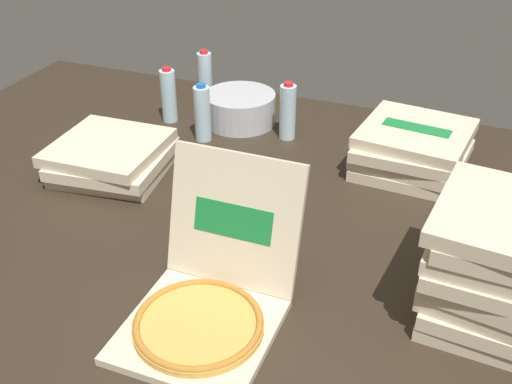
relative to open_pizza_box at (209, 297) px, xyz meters
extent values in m
cube|color=#2D2319|center=(-0.06, 0.35, -0.09)|extent=(3.20, 2.40, 0.02)
cube|color=beige|center=(0.00, -0.07, -0.06)|extent=(0.39, 0.39, 0.02)
cylinder|color=gold|center=(0.00, -0.07, -0.04)|extent=(0.35, 0.35, 0.02)
torus|color=#B1712A|center=(0.00, -0.07, -0.03)|extent=(0.34, 0.34, 0.02)
cube|color=beige|center=(0.00, 0.18, 0.13)|extent=(0.39, 0.13, 0.38)
cube|color=#197A38|center=(0.00, 0.17, 0.14)|extent=(0.23, 0.03, 0.09)
cube|color=beige|center=(0.74, 0.30, -0.05)|extent=(0.41, 0.41, 0.04)
cube|color=#197A38|center=(0.74, 0.30, -0.03)|extent=(0.26, 0.09, 0.00)
cube|color=beige|center=(0.74, 0.29, -0.01)|extent=(0.42, 0.42, 0.04)
cube|color=beige|center=(0.74, 0.30, 0.03)|extent=(0.44, 0.44, 0.04)
cube|color=beige|center=(0.74, 0.29, 0.08)|extent=(0.44, 0.44, 0.04)
cube|color=beige|center=(0.73, 0.29, 0.12)|extent=(0.41, 0.41, 0.04)
cube|color=beige|center=(0.72, 0.30, 0.16)|extent=(0.41, 0.41, 0.04)
cube|color=beige|center=(-0.69, 0.61, -0.05)|extent=(0.44, 0.44, 0.04)
cube|color=beige|center=(-0.68, 0.59, -0.01)|extent=(0.43, 0.43, 0.04)
cube|color=beige|center=(-0.69, 0.59, 0.03)|extent=(0.40, 0.40, 0.04)
cube|color=beige|center=(0.37, 1.03, -0.05)|extent=(0.41, 0.41, 0.04)
cube|color=#197A38|center=(0.37, 1.03, -0.03)|extent=(0.26, 0.09, 0.00)
cube|color=beige|center=(0.37, 1.04, -0.01)|extent=(0.43, 0.43, 0.04)
cube|color=beige|center=(0.37, 1.03, 0.03)|extent=(0.40, 0.40, 0.04)
cube|color=beige|center=(0.37, 1.04, 0.08)|extent=(0.43, 0.43, 0.04)
cube|color=#197A38|center=(0.37, 1.04, 0.10)|extent=(0.26, 0.10, 0.00)
cylinder|color=#B7BABF|center=(-0.40, 1.18, -0.01)|extent=(0.31, 0.31, 0.14)
cylinder|color=silver|center=(-0.16, 1.12, 0.04)|extent=(0.07, 0.07, 0.23)
cylinder|color=red|center=(-0.16, 1.12, 0.17)|extent=(0.04, 0.04, 0.02)
cylinder|color=silver|center=(-0.71, 1.09, 0.04)|extent=(0.07, 0.07, 0.23)
cylinder|color=red|center=(-0.71, 1.09, 0.17)|extent=(0.04, 0.04, 0.02)
cylinder|color=silver|center=(-0.48, 0.97, 0.04)|extent=(0.07, 0.07, 0.23)
cylinder|color=blue|center=(-0.48, 0.97, 0.17)|extent=(0.04, 0.04, 0.02)
cylinder|color=silver|center=(-0.65, 1.34, 0.04)|extent=(0.07, 0.07, 0.23)
cylinder|color=red|center=(-0.65, 1.34, 0.17)|extent=(0.04, 0.04, 0.02)
camera|label=1|loc=(0.58, -1.13, 1.12)|focal=43.34mm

